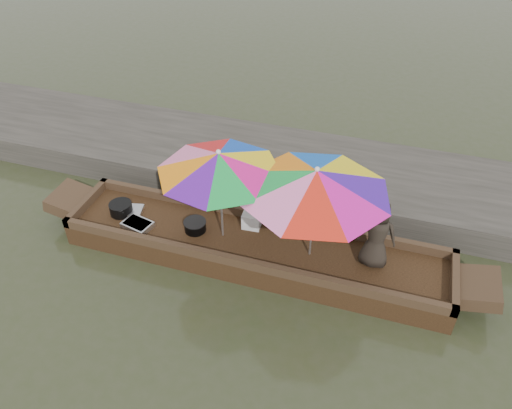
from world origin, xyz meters
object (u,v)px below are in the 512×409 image
(vendor, at_px, (377,234))
(tray_crayfish, at_px, (138,225))
(supply_bag, at_px, (252,220))
(tray_scallop, at_px, (128,211))
(cooking_pot, at_px, (121,208))
(umbrella_stern, at_px, (313,213))
(boat_hull, at_px, (254,250))
(charcoal_grill, at_px, (195,226))
(umbrella_bow, at_px, (221,195))

(vendor, bearing_deg, tray_crayfish, 7.91)
(tray_crayfish, bearing_deg, supply_bag, 18.03)
(tray_scallop, bearing_deg, cooking_pot, -149.48)
(supply_bag, bearing_deg, tray_crayfish, -161.97)
(cooking_pot, relative_size, tray_crayfish, 0.81)
(cooking_pot, relative_size, supply_bag, 1.31)
(tray_crayfish, distance_m, umbrella_stern, 2.83)
(supply_bag, distance_m, vendor, 1.98)
(cooking_pot, height_order, vendor, vendor)
(cooking_pot, distance_m, tray_crayfish, 0.48)
(boat_hull, relative_size, vendor, 5.37)
(tray_crayfish, xyz_separation_m, tray_scallop, (-0.32, 0.29, -0.01))
(supply_bag, xyz_separation_m, vendor, (1.92, -0.23, 0.42))
(cooking_pot, height_order, tray_scallop, cooking_pot)
(boat_hull, relative_size, umbrella_stern, 2.84)
(supply_bag, bearing_deg, tray_scallop, -172.47)
(boat_hull, height_order, tray_scallop, tray_scallop)
(boat_hull, xyz_separation_m, cooking_pot, (-2.27, 0.00, 0.27))
(charcoal_grill, bearing_deg, vendor, 2.48)
(cooking_pot, bearing_deg, charcoal_grill, -1.08)
(tray_crayfish, height_order, supply_bag, supply_bag)
(tray_scallop, distance_m, supply_bag, 2.06)
(tray_scallop, relative_size, charcoal_grill, 1.36)
(tray_crayfish, distance_m, tray_scallop, 0.43)
(boat_hull, bearing_deg, tray_crayfish, -172.87)
(umbrella_bow, bearing_deg, umbrella_stern, 0.00)
(tray_crayfish, bearing_deg, vendor, 5.14)
(cooking_pot, relative_size, umbrella_stern, 0.18)
(tray_crayfish, relative_size, charcoal_grill, 1.36)
(tray_scallop, distance_m, umbrella_stern, 3.14)
(vendor, bearing_deg, umbrella_bow, 5.14)
(cooking_pot, height_order, umbrella_stern, umbrella_stern)
(vendor, xyz_separation_m, umbrella_bow, (-2.28, -0.09, 0.22))
(cooking_pot, bearing_deg, umbrella_stern, -0.01)
(tray_crayfish, distance_m, umbrella_bow, 1.55)
(tray_scallop, distance_m, umbrella_bow, 1.83)
(umbrella_bow, bearing_deg, vendor, 2.37)
(tray_crayfish, xyz_separation_m, umbrella_bow, (1.35, 0.23, 0.73))
(tray_scallop, bearing_deg, umbrella_bow, -1.91)
(tray_crayfish, distance_m, vendor, 3.68)
(supply_bag, height_order, umbrella_stern, umbrella_stern)
(boat_hull, bearing_deg, charcoal_grill, -178.56)
(boat_hull, relative_size, supply_bag, 21.19)
(umbrella_bow, distance_m, umbrella_stern, 1.37)
(tray_crayfish, xyz_separation_m, charcoal_grill, (0.90, 0.21, 0.03))
(supply_bag, xyz_separation_m, umbrella_stern, (1.01, -0.33, 0.65))
(tray_scallop, xyz_separation_m, umbrella_stern, (3.05, -0.06, 0.74))
(cooking_pot, bearing_deg, umbrella_bow, -0.02)
(cooking_pot, xyz_separation_m, vendor, (4.05, 0.09, 0.46))
(vendor, distance_m, umbrella_stern, 0.94)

